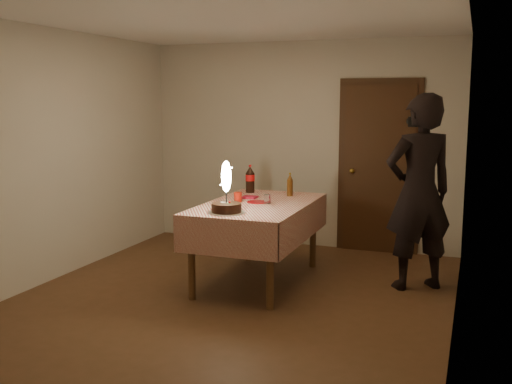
% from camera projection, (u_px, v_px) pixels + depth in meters
% --- Properties ---
extents(ground, '(4.00, 4.50, 0.01)m').
position_uv_depth(ground, '(235.00, 296.00, 5.75)').
color(ground, brown).
rests_on(ground, ground).
extents(room_shell, '(4.04, 4.54, 2.62)m').
position_uv_depth(room_shell, '(240.00, 123.00, 5.55)').
color(room_shell, beige).
rests_on(room_shell, ground).
extents(dining_table, '(1.02, 1.72, 0.83)m').
position_uv_depth(dining_table, '(258.00, 214.00, 6.11)').
color(dining_table, brown).
rests_on(dining_table, ground).
extents(birthday_cake, '(0.35, 0.35, 0.49)m').
position_uv_depth(birthday_cake, '(226.00, 200.00, 5.57)').
color(birthday_cake, white).
rests_on(birthday_cake, dining_table).
extents(red_plate, '(0.22, 0.22, 0.01)m').
position_uv_depth(red_plate, '(258.00, 202.00, 6.14)').
color(red_plate, '#A80B12').
rests_on(red_plate, dining_table).
extents(red_cup, '(0.08, 0.08, 0.10)m').
position_uv_depth(red_cup, '(238.00, 197.00, 6.17)').
color(red_cup, '#B01A0C').
rests_on(red_cup, dining_table).
extents(clear_cup, '(0.07, 0.07, 0.09)m').
position_uv_depth(clear_cup, '(267.00, 199.00, 6.07)').
color(clear_cup, white).
rests_on(clear_cup, dining_table).
extents(napkin_stack, '(0.15, 0.15, 0.02)m').
position_uv_depth(napkin_stack, '(250.00, 197.00, 6.39)').
color(napkin_stack, '#AF142D').
rests_on(napkin_stack, dining_table).
extents(cola_bottle, '(0.10, 0.10, 0.32)m').
position_uv_depth(cola_bottle, '(250.00, 179.00, 6.76)').
color(cola_bottle, black).
rests_on(cola_bottle, dining_table).
extents(amber_bottle_right, '(0.06, 0.06, 0.25)m').
position_uv_depth(amber_bottle_right, '(290.00, 185.00, 6.53)').
color(amber_bottle_right, '#572F0E').
rests_on(amber_bottle_right, dining_table).
extents(photographer, '(0.85, 0.78, 1.94)m').
position_uv_depth(photographer, '(419.00, 192.00, 5.87)').
color(photographer, black).
rests_on(photographer, ground).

